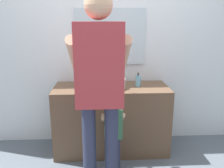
{
  "coord_description": "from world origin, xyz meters",
  "views": [
    {
      "loc": [
        -0.14,
        -2.36,
        1.56
      ],
      "look_at": [
        0.0,
        0.15,
        0.88
      ],
      "focal_mm": 37.87,
      "sensor_mm": 36.0,
      "label": 1
    }
  ],
  "objects": [
    {
      "name": "back_wall",
      "position": [
        0.0,
        0.62,
        1.35
      ],
      "size": [
        4.4,
        0.1,
        2.7
      ],
      "color": "silver",
      "rests_on": "ground"
    },
    {
      "name": "ground_plane",
      "position": [
        0.0,
        0.0,
        0.0
      ],
      "size": [
        14.0,
        14.0,
        0.0
      ],
      "primitive_type": "plane",
      "color": "slate"
    },
    {
      "name": "faucet",
      "position": [
        0.0,
        0.48,
        0.89
      ],
      "size": [
        0.18,
        0.14,
        0.18
      ],
      "color": "#B7BABF",
      "rests_on": "vanity_cabinet"
    },
    {
      "name": "sink_basin",
      "position": [
        0.0,
        0.28,
        0.86
      ],
      "size": [
        0.33,
        0.33,
        0.11
      ],
      "color": "white",
      "rests_on": "vanity_cabinet"
    },
    {
      "name": "vanity_cabinet",
      "position": [
        0.0,
        0.3,
        0.4
      ],
      "size": [
        1.34,
        0.54,
        0.81
      ],
      "primitive_type": "cube",
      "color": "brown",
      "rests_on": "ground"
    },
    {
      "name": "soap_bottle",
      "position": [
        0.32,
        0.31,
        0.87
      ],
      "size": [
        0.06,
        0.06,
        0.16
      ],
      "color": "#66B2D1",
      "rests_on": "vanity_cabinet"
    },
    {
      "name": "child_toddler",
      "position": [
        0.0,
        -0.1,
        0.48
      ],
      "size": [
        0.25,
        0.25,
        0.8
      ],
      "color": "#2D334C",
      "rests_on": "ground"
    },
    {
      "name": "toothbrush_cup",
      "position": [
        -0.36,
        0.31,
        0.86
      ],
      "size": [
        0.07,
        0.07,
        0.21
      ],
      "color": "#D86666",
      "rests_on": "vanity_cabinet"
    },
    {
      "name": "adult_parent",
      "position": [
        -0.14,
        -0.35,
        1.08
      ],
      "size": [
        0.56,
        0.58,
        1.79
      ],
      "color": "#2D334C",
      "rests_on": "ground"
    }
  ]
}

